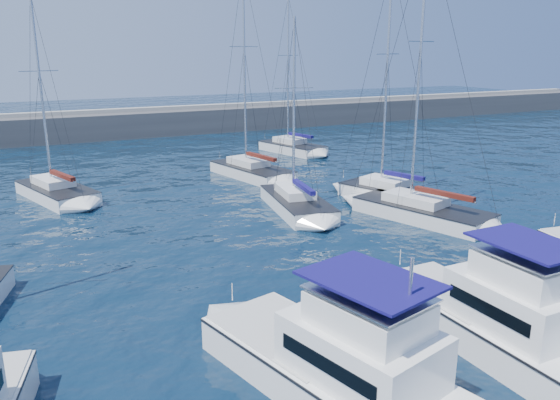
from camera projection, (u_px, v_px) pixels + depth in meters
name	position (u px, v px, depth m)	size (l,w,h in m)	color
ground	(369.00, 305.00, 22.84)	(220.00, 220.00, 0.00)	black
breakwater	(121.00, 128.00, 67.32)	(160.00, 6.00, 4.45)	#424244
motor_yacht_port_inner	(342.00, 366.00, 16.44)	(5.54, 10.08, 4.69)	white
motor_yacht_stbd_inner	(497.00, 318.00, 19.39)	(3.21, 9.15, 4.69)	white
sailboat_mid_c	(297.00, 203.00, 36.21)	(4.27, 8.28, 12.72)	white
sailboat_mid_d	(422.00, 211.00, 34.34)	(5.60, 9.27, 17.45)	silver
sailboat_mid_e	(389.00, 192.00, 38.89)	(5.12, 7.50, 16.20)	white
sailboat_back_a	(57.00, 192.00, 39.09)	(5.26, 8.41, 14.32)	white
sailboat_back_b	(251.00, 171.00, 45.91)	(4.78, 8.74, 17.08)	silver
sailboat_back_c	(292.00, 147.00, 56.92)	(4.86, 7.98, 15.79)	silver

